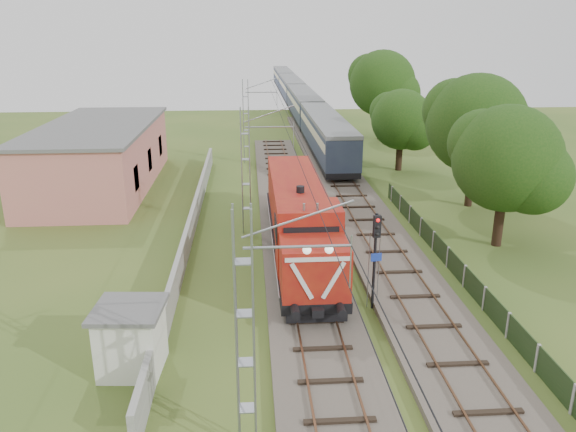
{
  "coord_description": "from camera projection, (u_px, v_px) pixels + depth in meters",
  "views": [
    {
      "loc": [
        -2.76,
        -22.29,
        12.47
      ],
      "look_at": [
        -0.6,
        8.45,
        2.2
      ],
      "focal_mm": 35.0,
      "sensor_mm": 36.0,
      "label": 1
    }
  ],
  "objects": [
    {
      "name": "track_main",
      "position": [
        300.0,
        258.0,
        31.79
      ],
      "size": [
        4.2,
        70.0,
        0.45
      ],
      "color": "#6B6054",
      "rests_on": "ground"
    },
    {
      "name": "coach_rake",
      "position": [
        296.0,
        95.0,
        89.7
      ],
      "size": [
        3.11,
        92.65,
        3.59
      ],
      "color": "black",
      "rests_on": "ground"
    },
    {
      "name": "tree_a",
      "position": [
        508.0,
        160.0,
        32.45
      ],
      "size": [
        6.55,
        6.24,
        8.5
      ],
      "color": "#321F14",
      "rests_on": "ground"
    },
    {
      "name": "fence",
      "position": [
        465.0,
        276.0,
        28.41
      ],
      "size": [
        0.12,
        32.0,
        1.2
      ],
      "color": "black",
      "rests_on": "ground"
    },
    {
      "name": "locomotive",
      "position": [
        299.0,
        218.0,
        31.85
      ],
      "size": [
        3.09,
        17.62,
        4.48
      ],
      "color": "black",
      "rests_on": "ground"
    },
    {
      "name": "tree_c",
      "position": [
        402.0,
        120.0,
        50.88
      ],
      "size": [
        5.74,
        5.47,
        7.45
      ],
      "color": "#321F14",
      "rests_on": "ground"
    },
    {
      "name": "ground",
      "position": [
        314.0,
        321.0,
        25.22
      ],
      "size": [
        140.0,
        140.0,
        0.0
      ],
      "primitive_type": "plane",
      "color": "#3B5821",
      "rests_on": "ground"
    },
    {
      "name": "tree_d",
      "position": [
        383.0,
        84.0,
        64.98
      ],
      "size": [
        7.97,
        7.59,
        10.33
      ],
      "color": "#321F14",
      "rests_on": "ground"
    },
    {
      "name": "station_building",
      "position": [
        100.0,
        155.0,
        46.11
      ],
      "size": [
        8.4,
        20.4,
        5.22
      ],
      "color": "#C9716C",
      "rests_on": "ground"
    },
    {
      "name": "boundary_wall",
      "position": [
        192.0,
        222.0,
        35.91
      ],
      "size": [
        0.25,
        40.0,
        1.5
      ],
      "primitive_type": "cube",
      "color": "#9E9E99",
      "rests_on": "ground"
    },
    {
      "name": "track_side",
      "position": [
        348.0,
        193.0,
        44.43
      ],
      "size": [
        4.2,
        80.0,
        0.45
      ],
      "color": "#6B6054",
      "rests_on": "ground"
    },
    {
      "name": "relay_hut",
      "position": [
        131.0,
        338.0,
        21.29
      ],
      "size": [
        2.75,
        2.75,
        2.65
      ],
      "color": "silver",
      "rests_on": "ground"
    },
    {
      "name": "catenary",
      "position": [
        247.0,
        171.0,
        35.1
      ],
      "size": [
        3.31,
        70.0,
        8.0
      ],
      "color": "gray",
      "rests_on": "ground"
    },
    {
      "name": "tree_b",
      "position": [
        478.0,
        125.0,
        39.87
      ],
      "size": [
        7.44,
        7.09,
        9.65
      ],
      "color": "#321F14",
      "rests_on": "ground"
    },
    {
      "name": "signal_post",
      "position": [
        376.0,
        245.0,
        25.34
      ],
      "size": [
        0.52,
        0.4,
        4.69
      ],
      "color": "black",
      "rests_on": "ground"
    }
  ]
}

